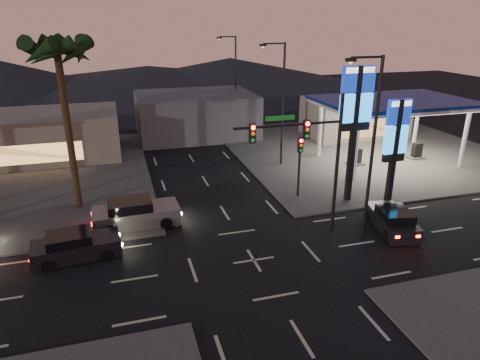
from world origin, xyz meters
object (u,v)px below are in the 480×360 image
object	(u,v)px
car_lane_a_front	(75,246)
car_lane_b_front	(135,214)
pylon_sign_short	(396,136)
traffic_signal_mast	(310,147)
pylon_sign_tall	(356,108)
gas_station	(393,104)
suv_station	(392,220)

from	to	relation	value
car_lane_a_front	car_lane_b_front	bearing A→B (deg)	42.43
pylon_sign_short	car_lane_a_front	distance (m)	20.25
traffic_signal_mast	car_lane_b_front	bearing A→B (deg)	157.84
pylon_sign_tall	car_lane_a_front	size ratio (longest dim) A/B	1.96
gas_station	pylon_sign_tall	world-z (taller)	pylon_sign_tall
pylon_sign_tall	traffic_signal_mast	bearing A→B (deg)	-143.48
car_lane_b_front	pylon_sign_short	bearing A→B (deg)	-4.45
car_lane_b_front	pylon_sign_tall	bearing A→B (deg)	-1.18
pylon_sign_short	traffic_signal_mast	xyz separation A→B (m)	(-7.24, -2.51, 0.57)
gas_station	traffic_signal_mast	world-z (taller)	traffic_signal_mast
pylon_sign_short	suv_station	bearing A→B (deg)	-121.34
traffic_signal_mast	car_lane_b_front	size ratio (longest dim) A/B	1.53
car_lane_a_front	traffic_signal_mast	bearing A→B (deg)	-3.95
traffic_signal_mast	car_lane_a_front	xyz separation A→B (m)	(-12.55, 0.87, -4.55)
traffic_signal_mast	pylon_sign_short	bearing A→B (deg)	19.13
gas_station	pylon_sign_tall	size ratio (longest dim) A/B	1.36
car_lane_a_front	car_lane_b_front	size ratio (longest dim) A/B	0.88
pylon_sign_short	car_lane_a_front	bearing A→B (deg)	-175.25
car_lane_b_front	suv_station	bearing A→B (deg)	-18.83
gas_station	car_lane_a_front	world-z (taller)	gas_station
pylon_sign_short	suv_station	size ratio (longest dim) A/B	1.56
car_lane_b_front	car_lane_a_front	bearing A→B (deg)	-137.57
gas_station	car_lane_a_front	bearing A→B (deg)	-159.75
traffic_signal_mast	car_lane_b_front	xyz separation A→B (m)	(-9.34, 3.80, -4.44)
pylon_sign_tall	suv_station	distance (m)	7.37
gas_station	car_lane_a_front	distance (m)	26.79
gas_station	car_lane_b_front	xyz separation A→B (m)	(-21.58, -6.21, -4.30)
pylon_sign_tall	pylon_sign_short	distance (m)	3.20
gas_station	traffic_signal_mast	bearing A→B (deg)	-140.72
pylon_sign_short	suv_station	world-z (taller)	pylon_sign_short
gas_station	car_lane_b_front	world-z (taller)	gas_station
pylon_sign_tall	car_lane_b_front	distance (m)	15.16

